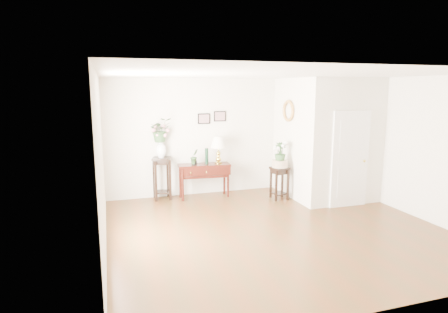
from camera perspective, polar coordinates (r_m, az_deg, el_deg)
name	(u,v)px	position (r m, az deg, el deg)	size (l,w,h in m)	color
floor	(276,229)	(7.12, 7.88, -10.85)	(6.00, 5.50, 0.02)	#4E2B13
ceiling	(280,74)	(6.65, 8.48, 12.28)	(6.00, 5.50, 0.02)	white
wall_back	(229,136)	(9.27, 0.82, 3.12)	(6.00, 0.02, 2.80)	silver
wall_front	(387,196)	(4.49, 23.53, -5.50)	(6.00, 0.02, 2.80)	silver
wall_left	(101,164)	(6.10, -18.19, -1.16)	(0.02, 5.50, 2.80)	silver
wall_right	(412,147)	(8.48, 26.79, 1.34)	(0.02, 5.50, 2.80)	silver
partition	(325,138)	(9.30, 15.15, 2.78)	(1.80, 1.95, 2.80)	silver
door	(350,159)	(8.54, 18.64, -0.42)	(0.90, 0.05, 2.10)	silver
art_print_left	(204,119)	(9.03, -3.08, 5.78)	(0.30, 0.02, 0.25)	black
art_print_right	(220,116)	(9.13, -0.63, 6.16)	(0.30, 0.02, 0.25)	black
wall_ornament	(288,111)	(8.88, 9.75, 6.87)	(0.51, 0.51, 0.07)	gold
console_table	(204,181)	(8.90, -3.04, -3.71)	(1.21, 0.40, 0.81)	black
table_lamp	(218,149)	(8.85, -0.85, 1.20)	(0.37, 0.37, 0.65)	gold
green_vase	(207,157)	(8.80, -2.66, -0.05)	(0.08, 0.08, 0.38)	black
potted_plant	(194,157)	(8.73, -4.55, -0.11)	(0.19, 0.16, 0.35)	#294A24
plant_stand_a	(162,178)	(8.88, -9.44, -3.27)	(0.39, 0.39, 0.99)	black
porcelain_vase	(161,148)	(8.74, -9.58, 1.33)	(0.23, 0.23, 0.40)	white
lily_arrangement	(160,128)	(8.68, -9.67, 4.30)	(0.50, 0.44, 0.56)	#294A24
plant_stand_b	(279,183)	(8.87, 8.43, -4.03)	(0.36, 0.36, 0.76)	black
ceramic_bowl	(280,164)	(8.77, 8.51, -1.10)	(0.37, 0.37, 0.16)	#B7A793
narcissus	(280,152)	(8.72, 8.55, 0.63)	(0.26, 0.26, 0.46)	#294A24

